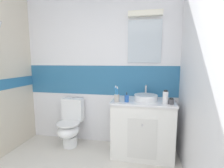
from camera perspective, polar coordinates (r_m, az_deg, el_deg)
wall_back_tiled at (r=2.88m, az=-3.91°, el=4.54°), size 3.20×0.20×2.50m
wall_right_plain at (r=1.65m, az=32.15°, el=0.63°), size 0.10×3.48×2.50m
vanity_cabinet at (r=2.65m, az=10.38°, el=-14.42°), size 0.91×0.58×0.85m
sink_basin at (r=2.52m, az=11.55°, el=-4.42°), size 0.34×0.39×0.21m
toilet at (r=2.96m, az=-14.14°, el=-13.30°), size 0.37×0.50×0.80m
toothbrush_cup at (r=2.37m, az=1.66°, el=-4.62°), size 0.07×0.07×0.23m
soap_dispenser at (r=2.37m, az=5.10°, el=-4.93°), size 0.06×0.06×0.14m
mouthwash_bottle at (r=2.36m, az=17.91°, el=-4.38°), size 0.07×0.07×0.19m
hair_gel_jar at (r=2.38m, az=19.71°, el=-5.63°), size 0.08×0.08×0.09m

